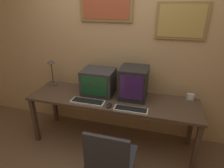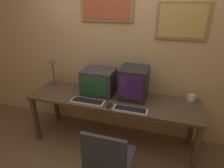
% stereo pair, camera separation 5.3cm
% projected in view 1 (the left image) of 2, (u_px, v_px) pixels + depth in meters
% --- Properties ---
extents(wall_back, '(8.00, 0.08, 2.60)m').
position_uv_depth(wall_back, '(120.00, 50.00, 2.70)').
color(wall_back, tan).
rests_on(wall_back, ground_plane).
extents(desk, '(2.30, 0.63, 0.74)m').
position_uv_depth(desk, '(112.00, 103.00, 2.58)').
color(desk, '#4C3828').
rests_on(desk, ground_plane).
extents(monitor_left, '(0.44, 0.37, 0.35)m').
position_uv_depth(monitor_left, '(98.00, 82.00, 2.64)').
color(monitor_left, '#333333').
rests_on(monitor_left, desk).
extents(monitor_right, '(0.36, 0.38, 0.43)m').
position_uv_depth(monitor_right, '(134.00, 83.00, 2.51)').
color(monitor_right, black).
rests_on(monitor_right, desk).
extents(keyboard_main, '(0.45, 0.15, 0.03)m').
position_uv_depth(keyboard_main, '(88.00, 102.00, 2.44)').
color(keyboard_main, beige).
rests_on(keyboard_main, desk).
extents(keyboard_side, '(0.41, 0.13, 0.03)m').
position_uv_depth(keyboard_side, '(131.00, 109.00, 2.27)').
color(keyboard_side, beige).
rests_on(keyboard_side, desk).
extents(mouse_near_keyboard, '(0.06, 0.12, 0.03)m').
position_uv_depth(mouse_near_keyboard, '(109.00, 105.00, 2.35)').
color(mouse_near_keyboard, black).
rests_on(mouse_near_keyboard, desk).
extents(desk_clock, '(0.10, 0.06, 0.09)m').
position_uv_depth(desk_clock, '(190.00, 97.00, 2.49)').
color(desk_clock, '#B7B2AD').
rests_on(desk_clock, desk).
extents(desk_lamp, '(0.13, 0.13, 0.41)m').
position_uv_depth(desk_lamp, '(52.00, 68.00, 2.87)').
color(desk_lamp, '#4C4233').
rests_on(desk_lamp, desk).
extents(office_chair, '(0.48, 0.48, 0.91)m').
position_uv_depth(office_chair, '(111.00, 167.00, 1.92)').
color(office_chair, black).
rests_on(office_chair, ground_plane).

